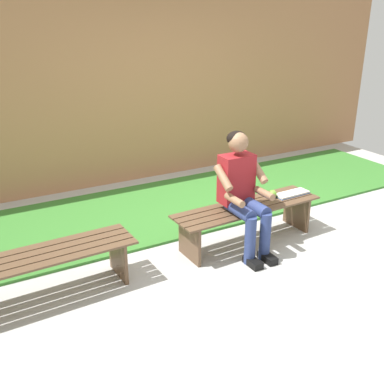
% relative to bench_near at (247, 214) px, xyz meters
% --- Properties ---
extents(ground_plane, '(10.00, 7.00, 0.04)m').
position_rel_bench_near_xyz_m(ground_plane, '(1.07, 1.00, -0.34)').
color(ground_plane, '#B2B2AD').
extents(grass_strip, '(9.00, 1.73, 0.03)m').
position_rel_bench_near_xyz_m(grass_strip, '(1.07, -1.23, -0.31)').
color(grass_strip, '#387A2D').
rests_on(grass_strip, ground).
extents(brick_wall, '(9.50, 0.24, 2.71)m').
position_rel_bench_near_xyz_m(brick_wall, '(0.50, -2.53, 1.03)').
color(brick_wall, '#B27A51').
rests_on(brick_wall, ground).
extents(bench_near, '(1.67, 0.49, 0.42)m').
position_rel_bench_near_xyz_m(bench_near, '(0.00, 0.00, 0.00)').
color(bench_near, brown).
rests_on(bench_near, ground).
extents(bench_far, '(1.67, 0.49, 0.42)m').
position_rel_bench_near_xyz_m(bench_far, '(2.14, -0.00, 0.00)').
color(bench_far, brown).
rests_on(bench_far, ground).
extents(person_seated, '(0.50, 0.69, 1.23)m').
position_rel_bench_near_xyz_m(person_seated, '(0.14, 0.10, 0.35)').
color(person_seated, maroon).
rests_on(person_seated, ground).
extents(apple, '(0.09, 0.09, 0.09)m').
position_rel_bench_near_xyz_m(apple, '(-0.36, -0.05, 0.14)').
color(apple, '#72B738').
rests_on(apple, bench_near).
extents(book_open, '(0.42, 0.17, 0.02)m').
position_rel_bench_near_xyz_m(book_open, '(-0.61, -0.02, 0.11)').
color(book_open, white).
rests_on(book_open, bench_near).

